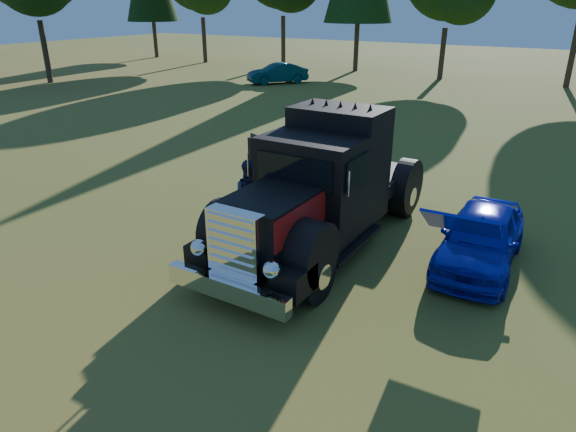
# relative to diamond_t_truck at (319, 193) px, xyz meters

# --- Properties ---
(ground) EXTENTS (120.00, 120.00, 0.00)m
(ground) POSITION_rel_diamond_t_truck_xyz_m (-1.42, -1.43, -1.28)
(ground) COLOR #3B5F1C
(ground) RESTS_ON ground
(diamond_t_truck) EXTENTS (3.29, 7.16, 3.00)m
(diamond_t_truck) POSITION_rel_diamond_t_truck_xyz_m (0.00, 0.00, 0.00)
(diamond_t_truck) COLOR black
(diamond_t_truck) RESTS_ON ground
(hotrod_coupe) EXTENTS (1.65, 4.06, 1.89)m
(hotrod_coupe) POSITION_rel_diamond_t_truck_xyz_m (3.29, 0.93, -0.64)
(hotrod_coupe) COLOR #07339A
(hotrod_coupe) RESTS_ON ground
(spectator_near) EXTENTS (0.64, 0.79, 1.86)m
(spectator_near) POSITION_rel_diamond_t_truck_xyz_m (-1.39, 0.23, -0.35)
(spectator_near) COLOR #21264E
(spectator_near) RESTS_ON ground
(spectator_far) EXTENTS (1.13, 1.11, 1.83)m
(spectator_far) POSITION_rel_diamond_t_truck_xyz_m (-1.59, -0.30, -0.36)
(spectator_far) COLOR #21244E
(spectator_far) RESTS_ON ground
(distant_teal_car) EXTENTS (3.53, 3.94, 1.30)m
(distant_teal_car) POSITION_rel_diamond_t_truck_xyz_m (-14.08, 20.30, -0.63)
(distant_teal_car) COLOR #0B4444
(distant_teal_car) RESTS_ON ground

